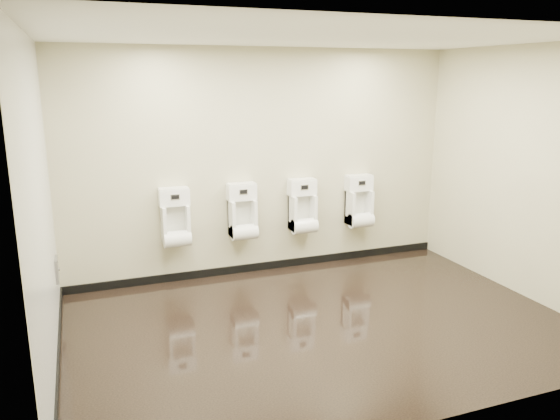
# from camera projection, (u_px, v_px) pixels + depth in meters

# --- Properties ---
(ground) EXTENTS (5.00, 3.50, 0.00)m
(ground) POSITION_uv_depth(u_px,v_px,m) (321.00, 324.00, 5.54)
(ground) COLOR black
(ground) RESTS_ON ground
(ceiling) EXTENTS (5.00, 3.50, 0.00)m
(ceiling) POSITION_uv_depth(u_px,v_px,m) (327.00, 36.00, 4.88)
(ceiling) COLOR white
(back_wall) EXTENTS (5.00, 0.02, 2.80)m
(back_wall) POSITION_uv_depth(u_px,v_px,m) (265.00, 163.00, 6.80)
(back_wall) COLOR #B9B58D
(back_wall) RESTS_ON ground
(front_wall) EXTENTS (5.00, 0.02, 2.80)m
(front_wall) POSITION_uv_depth(u_px,v_px,m) (436.00, 239.00, 3.62)
(front_wall) COLOR #B9B58D
(front_wall) RESTS_ON ground
(left_wall) EXTENTS (0.02, 3.50, 2.80)m
(left_wall) POSITION_uv_depth(u_px,v_px,m) (40.00, 212.00, 4.36)
(left_wall) COLOR #B9B58D
(left_wall) RESTS_ON ground
(right_wall) EXTENTS (0.02, 3.50, 2.80)m
(right_wall) POSITION_uv_depth(u_px,v_px,m) (528.00, 174.00, 6.06)
(right_wall) COLOR #B9B58D
(right_wall) RESTS_ON ground
(tile_overlay_left) EXTENTS (0.01, 3.50, 2.80)m
(tile_overlay_left) POSITION_uv_depth(u_px,v_px,m) (41.00, 212.00, 4.36)
(tile_overlay_left) COLOR silver
(tile_overlay_left) RESTS_ON ground
(skirting_back) EXTENTS (5.00, 0.02, 0.10)m
(skirting_back) POSITION_uv_depth(u_px,v_px,m) (266.00, 266.00, 7.11)
(skirting_back) COLOR black
(skirting_back) RESTS_ON ground
(skirting_left) EXTENTS (0.02, 3.50, 0.10)m
(skirting_left) POSITION_uv_depth(u_px,v_px,m) (58.00, 364.00, 4.68)
(skirting_left) COLOR black
(skirting_left) RESTS_ON ground
(access_panel) EXTENTS (0.04, 0.25, 0.25)m
(access_panel) POSITION_uv_depth(u_px,v_px,m) (57.00, 269.00, 5.67)
(access_panel) COLOR #9E9EA3
(access_panel) RESTS_ON left_wall
(urinal_0) EXTENTS (0.37, 0.27, 0.68)m
(urinal_0) POSITION_uv_depth(u_px,v_px,m) (176.00, 222.00, 6.45)
(urinal_0) COLOR white
(urinal_0) RESTS_ON back_wall
(urinal_1) EXTENTS (0.37, 0.27, 0.68)m
(urinal_1) POSITION_uv_depth(u_px,v_px,m) (243.00, 216.00, 6.73)
(urinal_1) COLOR white
(urinal_1) RESTS_ON back_wall
(urinal_2) EXTENTS (0.37, 0.27, 0.68)m
(urinal_2) POSITION_uv_depth(u_px,v_px,m) (303.00, 210.00, 7.00)
(urinal_2) COLOR white
(urinal_2) RESTS_ON back_wall
(urinal_3) EXTENTS (0.37, 0.27, 0.68)m
(urinal_3) POSITION_uv_depth(u_px,v_px,m) (359.00, 205.00, 7.28)
(urinal_3) COLOR white
(urinal_3) RESTS_ON back_wall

